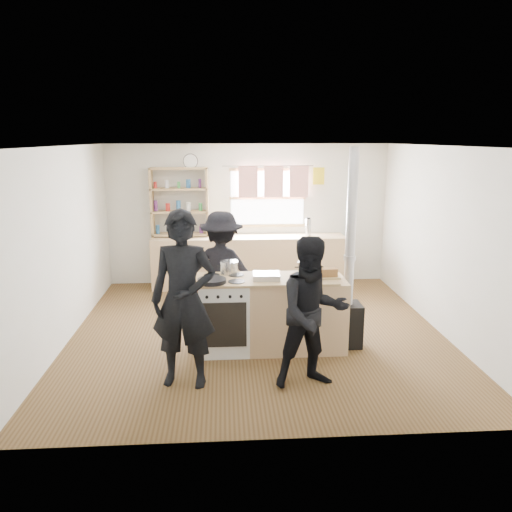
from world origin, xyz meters
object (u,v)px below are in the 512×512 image
thermos (308,227)px  bread_board (328,274)px  skillet_greens (212,280)px  person_near_right (313,313)px  roast_tray (266,276)px  stockpot_counter (309,269)px  flue_heater (348,297)px  person_near_left (184,300)px  person_far (222,270)px  cooking_island (272,314)px  stockpot_stove (229,267)px

thermos → bread_board: (-0.23, -2.82, -0.07)m
skillet_greens → person_near_right: bearing=-36.9°
roast_tray → person_near_right: (0.41, -0.93, -0.15)m
stockpot_counter → flue_heater: size_ratio=0.11×
stockpot_counter → person_near_left: (-1.47, -0.86, -0.08)m
person_far → roast_tray: bearing=136.7°
stockpot_counter → person_far: size_ratio=0.17×
bread_board → cooking_island: bearing=176.1°
skillet_greens → stockpot_stove: 0.44m
thermos → skillet_greens: 3.37m
flue_heater → person_far: size_ratio=1.53×
thermos → stockpot_stove: (-1.43, -2.55, -0.04)m
person_near_right → person_far: (-0.95, 1.82, 0.00)m
thermos → flue_heater: (0.05, -2.72, -0.41)m
cooking_island → stockpot_stove: (-0.52, 0.22, 0.55)m
roast_tray → flue_heater: 1.09m
thermos → person_near_left: (-1.93, -3.62, -0.10)m
skillet_greens → person_near_right: size_ratio=0.28×
thermos → stockpot_counter: size_ratio=1.08×
roast_tray → person_near_left: 1.24m
thermos → roast_tray: (-0.99, -2.81, -0.08)m
roast_tray → person_far: 1.05m
thermos → skillet_greens: bearing=-119.2°
bread_board → skillet_greens: bearing=-175.1°
stockpot_counter → bread_board: size_ratio=1.00×
person_near_left → person_near_right: size_ratio=1.17×
cooking_island → stockpot_counter: bearing=2.2°
roast_tray → person_near_left: (-0.94, -0.80, -0.02)m
roast_tray → person_near_left: person_near_left is taller
person_far → stockpot_counter: bearing=157.7°
cooking_island → person_near_left: 1.41m
bread_board → flue_heater: (0.28, 0.09, -0.34)m
cooking_island → thermos: bearing=71.8°
person_near_left → person_near_right: (1.35, -0.12, -0.14)m
thermos → stockpot_stove: 2.93m
cooking_island → person_near_left: person_near_left is taller
stockpot_stove → flue_heater: size_ratio=0.09×
skillet_greens → flue_heater: bearing=7.2°
bread_board → flue_heater: bearing=18.1°
bread_board → person_far: size_ratio=0.17×
skillet_greens → bread_board: bread_board is taller
stockpot_counter → person_near_left: person_near_left is taller
thermos → stockpot_stove: bearing=-119.4°
skillet_greens → roast_tray: bearing=10.8°
stockpot_counter → person_near_left: 1.71m
skillet_greens → person_near_left: (-0.28, -0.68, -0.01)m
stockpot_stove → bread_board: 1.23m
person_near_right → cooking_island: bearing=98.4°
bread_board → person_near_left: size_ratio=0.15×
skillet_greens → person_far: (0.12, 1.02, -0.14)m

